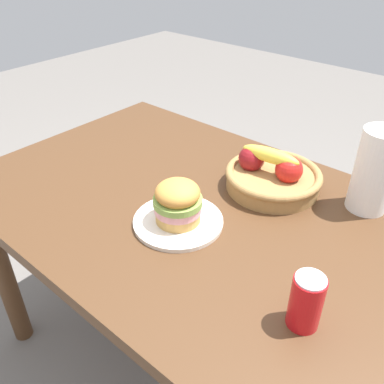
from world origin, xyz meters
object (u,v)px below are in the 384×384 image
sandwich (178,202)px  fruit_basket (272,175)px  soda_can (306,302)px  paper_towel_roll (375,171)px  plate (178,221)px

sandwich → fruit_basket: (0.10, 0.32, -0.03)m
soda_can → paper_towel_roll: 0.49m
plate → sandwich: 0.07m
plate → sandwich: sandwich is taller
plate → soda_can: (0.41, -0.08, 0.06)m
plate → fruit_basket: bearing=73.0°
soda_can → paper_towel_roll: bearing=96.9°
fruit_basket → paper_towel_roll: 0.28m
plate → fruit_basket: 0.33m
sandwich → soda_can: 0.42m
plate → soda_can: size_ratio=1.94×
plate → paper_towel_roll: (0.35, 0.40, 0.11)m
paper_towel_roll → plate: bearing=-131.4°
fruit_basket → paper_towel_roll: paper_towel_roll is taller
plate → paper_towel_roll: 0.55m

